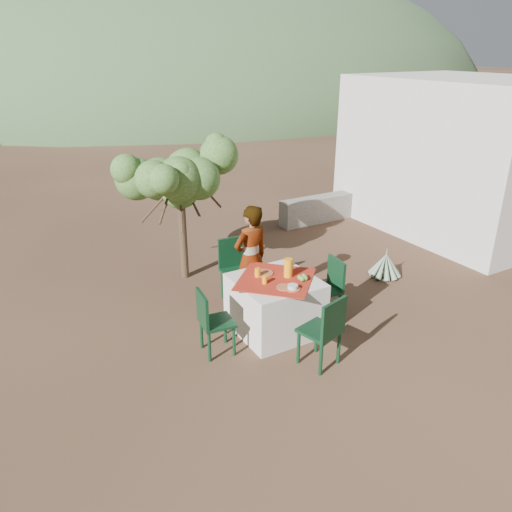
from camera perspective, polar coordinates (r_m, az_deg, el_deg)
The scene contains 24 objects.
ground at distance 6.83m, azimuth 2.32°, elevation -8.48°, with size 160.00×160.00×0.00m, color #352018.
table at distance 6.66m, azimuth 2.19°, elevation -5.59°, with size 1.30×1.30×0.76m.
chair_far at distance 7.41m, azimuth -2.36°, elevation -1.22°, with size 0.47×0.47×0.95m.
chair_near at distance 5.93m, azimuth 7.90°, elevation -8.25°, with size 0.51×0.51×0.91m.
chair_left at distance 6.15m, azimuth -5.14°, elevation -7.27°, with size 0.44×0.44×0.85m.
chair_right at distance 7.01m, azimuth 8.34°, elevation -3.36°, with size 0.44×0.44×0.87m.
person at distance 7.04m, azimuth -0.58°, elevation -0.28°, with size 0.57×0.37×1.56m, color #8C6651.
shrub_tree at distance 7.94m, azimuth -8.45°, elevation 8.28°, with size 1.70×1.67×2.00m.
agave at distance 8.54m, azimuth 14.55°, elevation -1.04°, with size 0.54×0.54×0.57m.
guesthouse at distance 11.21m, azimuth 22.56°, elevation 10.65°, with size 3.20×4.20×3.00m, color beige.
stone_wall at distance 11.19m, azimuth 8.75°, elevation 5.61°, with size 2.60×0.35×0.55m, color gray.
hill_near_right at distance 43.77m, azimuth -10.11°, elevation 17.94°, with size 48.00×48.00×20.00m, color #375731.
hill_far_right at distance 59.79m, azimuth 1.59°, elevation 19.51°, with size 36.00×36.00×14.00m, color slate.
plate_far at distance 6.62m, azimuth 0.88°, elevation -1.97°, with size 0.26×0.26×0.01m, color brown.
plate_near at distance 6.25m, azimuth 3.28°, elevation -3.59°, with size 0.21×0.21×0.01m, color brown.
glass_far at distance 6.51m, azimuth 0.18°, elevation -1.89°, with size 0.07×0.07×0.12m, color orange.
glass_near at distance 6.33m, azimuth 1.00°, elevation -2.73°, with size 0.06×0.06×0.10m, color orange.
juice_pitcher at distance 6.50m, azimuth 3.71°, elevation -1.35°, with size 0.11×0.11×0.25m, color orange.
bowl_plate at distance 6.22m, azimuth 4.22°, elevation -3.76°, with size 0.19×0.19×0.01m, color brown.
white_bowl at distance 6.21m, azimuth 4.23°, elevation -3.52°, with size 0.13×0.13×0.05m, color silver.
jar_left at distance 6.65m, azimuth 3.97°, elevation -1.48°, with size 0.07×0.07×0.11m, color orange.
jar_right at distance 6.84m, azimuth 3.66°, elevation -0.76°, with size 0.07×0.07×0.11m, color orange.
napkin_holder at distance 6.63m, azimuth 3.53°, elevation -1.66°, with size 0.06×0.04×0.08m, color silver.
fruit_cluster at distance 6.46m, azimuth 5.37°, elevation -2.48°, with size 0.14×0.13×0.07m.
Camera 1 is at (-3.14, -4.91, 3.56)m, focal length 35.00 mm.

